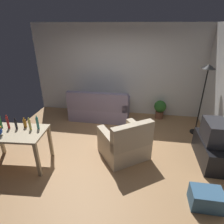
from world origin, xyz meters
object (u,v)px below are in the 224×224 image
at_px(couch, 100,109).
at_px(bottle_squat, 30,124).
at_px(bottle_red, 8,122).
at_px(torchiere_lamp, 206,81).
at_px(bottle_amber, 25,123).
at_px(armchair, 125,143).
at_px(bottle_dark, 16,124).
at_px(storage_box, 206,198).
at_px(bottle_green, 0,122).
at_px(tv_stand, 210,151).
at_px(tv, 215,132).
at_px(potted_plant, 160,108).
at_px(bottle_tall, 37,123).
at_px(desk, 14,137).

bearing_deg(couch, bottle_squat, 67.90).
bearing_deg(bottle_squat, bottle_red, -177.54).
distance_m(torchiere_lamp, bottle_amber, 4.14).
height_order(armchair, bottle_dark, bottle_dark).
xyz_separation_m(storage_box, bottle_green, (-3.82, 0.56, 0.74)).
relative_size(tv_stand, storage_box, 2.29).
bearing_deg(bottle_red, bottle_amber, 17.55).
xyz_separation_m(tv, bottle_amber, (-3.75, -0.52, 0.15)).
distance_m(tv_stand, potted_plant, 2.10).
distance_m(tv, armchair, 1.82).
xyz_separation_m(storage_box, bottle_amber, (-3.37, 0.66, 0.70)).
height_order(storage_box, bottle_squat, bottle_squat).
bearing_deg(bottle_tall, bottle_red, -172.90).
bearing_deg(armchair, bottle_dark, -22.28).
xyz_separation_m(couch, storage_box, (2.33, -2.76, -0.16)).
relative_size(bottle_red, bottle_amber, 1.41).
height_order(couch, bottle_dark, bottle_dark).
relative_size(couch, bottle_tall, 6.09).
xyz_separation_m(couch, bottle_green, (-1.50, -2.20, 0.59)).
bearing_deg(potted_plant, bottle_red, -141.47).
height_order(couch, bottle_amber, bottle_amber).
bearing_deg(bottle_dark, bottle_amber, 33.59).
xyz_separation_m(tv, bottle_green, (-4.21, -0.62, 0.19)).
xyz_separation_m(torchiere_lamp, bottle_dark, (-3.88, -1.76, -0.55)).
distance_m(tv_stand, armchair, 1.77).
bearing_deg(tv, bottle_amber, 97.89).
xyz_separation_m(tv_stand, torchiere_lamp, (0.00, 1.16, 1.17)).
bearing_deg(storage_box, desk, 172.49).
relative_size(tv_stand, bottle_dark, 4.49).
distance_m(tv_stand, bottle_dark, 3.98).
xyz_separation_m(bottle_green, bottle_dark, (0.33, 0.02, -0.03)).
xyz_separation_m(tv_stand, bottle_squat, (-3.59, -0.59, 0.63)).
distance_m(armchair, storage_box, 1.75).
distance_m(potted_plant, bottle_tall, 3.57).
height_order(tv, torchiere_lamp, torchiere_lamp).
bearing_deg(tv, desk, 100.54).
xyz_separation_m(tv, bottle_squat, (-3.59, -0.59, 0.17)).
height_order(potted_plant, bottle_red, bottle_red).
height_order(torchiere_lamp, bottle_amber, torchiere_lamp).
height_order(tv_stand, tv, tv).
bearing_deg(tv, bottle_tall, 98.87).
height_order(torchiere_lamp, bottle_green, torchiere_lamp).
distance_m(tv_stand, bottle_green, 4.30).
height_order(potted_plant, storage_box, potted_plant).
distance_m(tv, bottle_red, 4.10).
relative_size(tv, storage_box, 1.25).
height_order(tv_stand, bottle_green, bottle_green).
distance_m(couch, bottle_green, 2.73).
bearing_deg(couch, armchair, 118.80).
bearing_deg(potted_plant, torchiere_lamp, -39.30).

